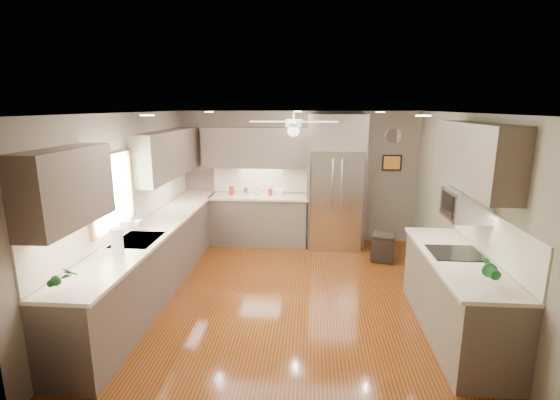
# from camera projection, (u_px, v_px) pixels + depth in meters

# --- Properties ---
(floor) EXTENTS (5.00, 5.00, 0.00)m
(floor) POSITION_uv_depth(u_px,v_px,m) (291.00, 295.00, 5.67)
(floor) COLOR #441909
(floor) RESTS_ON ground
(ceiling) EXTENTS (5.00, 5.00, 0.00)m
(ceiling) POSITION_uv_depth(u_px,v_px,m) (293.00, 113.00, 5.11)
(ceiling) COLOR white
(ceiling) RESTS_ON ground
(wall_back) EXTENTS (4.50, 0.00, 4.50)m
(wall_back) POSITION_uv_depth(u_px,v_px,m) (298.00, 177.00, 7.82)
(wall_back) COLOR #6B6152
(wall_back) RESTS_ON ground
(wall_front) EXTENTS (4.50, 0.00, 4.50)m
(wall_front) POSITION_uv_depth(u_px,v_px,m) (275.00, 293.00, 2.96)
(wall_front) COLOR #6B6152
(wall_front) RESTS_ON ground
(wall_left) EXTENTS (0.00, 5.00, 5.00)m
(wall_left) POSITION_uv_depth(u_px,v_px,m) (128.00, 206.00, 5.56)
(wall_left) COLOR #6B6152
(wall_left) RESTS_ON ground
(wall_right) EXTENTS (0.00, 5.00, 5.00)m
(wall_right) POSITION_uv_depth(u_px,v_px,m) (466.00, 212.00, 5.22)
(wall_right) COLOR #6B6152
(wall_right) RESTS_ON ground
(canister_a) EXTENTS (0.13, 0.13, 0.16)m
(canister_a) POSITION_uv_depth(u_px,v_px,m) (232.00, 191.00, 7.67)
(canister_a) COLOR #9C2811
(canister_a) RESTS_ON back_run
(canister_b) EXTENTS (0.11, 0.11, 0.14)m
(canister_b) POSITION_uv_depth(u_px,v_px,m) (246.00, 192.00, 7.64)
(canister_b) COLOR silver
(canister_b) RESTS_ON back_run
(canister_c) EXTENTS (0.14, 0.14, 0.18)m
(canister_c) POSITION_uv_depth(u_px,v_px,m) (257.00, 190.00, 7.68)
(canister_c) COLOR beige
(canister_c) RESTS_ON back_run
(canister_d) EXTENTS (0.08, 0.08, 0.13)m
(canister_d) POSITION_uv_depth(u_px,v_px,m) (270.00, 192.00, 7.63)
(canister_d) COLOR #9C2811
(canister_d) RESTS_ON back_run
(soap_bottle) EXTENTS (0.10, 0.10, 0.20)m
(soap_bottle) POSITION_uv_depth(u_px,v_px,m) (138.00, 223.00, 5.48)
(soap_bottle) COLOR white
(soap_bottle) RESTS_ON left_run
(potted_plant_left) EXTENTS (0.18, 0.14, 0.31)m
(potted_plant_left) POSITION_uv_depth(u_px,v_px,m) (63.00, 277.00, 3.61)
(potted_plant_left) COLOR #185420
(potted_plant_left) RESTS_ON left_run
(potted_plant_right) EXTENTS (0.18, 0.15, 0.32)m
(potted_plant_right) POSITION_uv_depth(u_px,v_px,m) (489.00, 269.00, 3.79)
(potted_plant_right) COLOR #185420
(potted_plant_right) RESTS_ON right_run
(bowl) EXTENTS (0.27, 0.27, 0.06)m
(bowl) POSITION_uv_depth(u_px,v_px,m) (280.00, 194.00, 7.64)
(bowl) COLOR beige
(bowl) RESTS_ON back_run
(left_run) EXTENTS (0.65, 4.70, 1.45)m
(left_run) POSITION_uv_depth(u_px,v_px,m) (157.00, 255.00, 5.86)
(left_run) COLOR brown
(left_run) RESTS_ON ground
(back_run) EXTENTS (1.85, 0.65, 1.45)m
(back_run) POSITION_uv_depth(u_px,v_px,m) (260.00, 219.00, 7.76)
(back_run) COLOR brown
(back_run) RESTS_ON ground
(uppers) EXTENTS (4.50, 4.70, 0.95)m
(uppers) POSITION_uv_depth(u_px,v_px,m) (245.00, 155.00, 5.99)
(uppers) COLOR brown
(uppers) RESTS_ON wall_left
(window) EXTENTS (0.05, 1.12, 0.92)m
(window) POSITION_uv_depth(u_px,v_px,m) (111.00, 192.00, 5.00)
(window) COLOR #BFF2B2
(window) RESTS_ON wall_left
(sink) EXTENTS (0.50, 0.70, 0.32)m
(sink) POSITION_uv_depth(u_px,v_px,m) (138.00, 242.00, 5.13)
(sink) COLOR silver
(sink) RESTS_ON left_run
(refrigerator) EXTENTS (1.06, 0.75, 2.45)m
(refrigerator) POSITION_uv_depth(u_px,v_px,m) (336.00, 184.00, 7.44)
(refrigerator) COLOR silver
(refrigerator) RESTS_ON ground
(right_run) EXTENTS (0.70, 2.20, 1.45)m
(right_run) POSITION_uv_depth(u_px,v_px,m) (456.00, 294.00, 4.64)
(right_run) COLOR brown
(right_run) RESTS_ON ground
(microwave) EXTENTS (0.43, 0.55, 0.34)m
(microwave) POSITION_uv_depth(u_px,v_px,m) (466.00, 205.00, 4.65)
(microwave) COLOR silver
(microwave) RESTS_ON wall_right
(ceiling_fan) EXTENTS (1.18, 1.18, 0.32)m
(ceiling_fan) POSITION_uv_depth(u_px,v_px,m) (294.00, 125.00, 5.43)
(ceiling_fan) COLOR white
(ceiling_fan) RESTS_ON ceiling
(recessed_lights) EXTENTS (2.84, 3.14, 0.01)m
(recessed_lights) POSITION_uv_depth(u_px,v_px,m) (291.00, 113.00, 5.50)
(recessed_lights) COLOR white
(recessed_lights) RESTS_ON ceiling
(wall_clock) EXTENTS (0.30, 0.03, 0.30)m
(wall_clock) POSITION_uv_depth(u_px,v_px,m) (393.00, 136.00, 7.48)
(wall_clock) COLOR white
(wall_clock) RESTS_ON wall_back
(framed_print) EXTENTS (0.36, 0.03, 0.30)m
(framed_print) POSITION_uv_depth(u_px,v_px,m) (392.00, 163.00, 7.59)
(framed_print) COLOR black
(framed_print) RESTS_ON wall_back
(stool) EXTENTS (0.45, 0.45, 0.46)m
(stool) POSITION_uv_depth(u_px,v_px,m) (383.00, 247.00, 6.90)
(stool) COLOR black
(stool) RESTS_ON ground
(paper_towel) EXTENTS (0.13, 0.13, 0.34)m
(paper_towel) POSITION_uv_depth(u_px,v_px,m) (117.00, 242.00, 4.60)
(paper_towel) COLOR white
(paper_towel) RESTS_ON left_run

